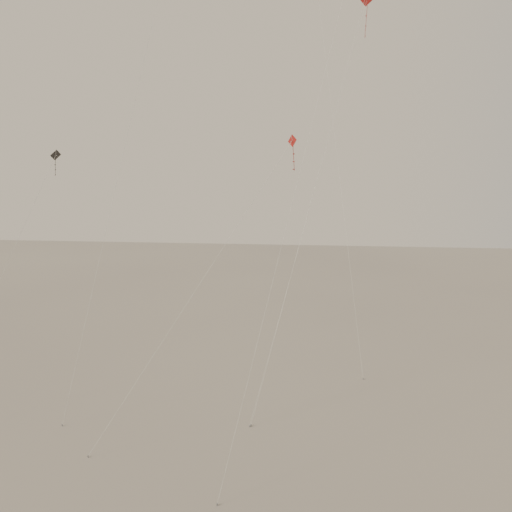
# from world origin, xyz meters

# --- Properties ---
(ground) EXTENTS (160.00, 160.00, 0.00)m
(ground) POSITION_xyz_m (0.00, 0.00, 0.00)
(ground) COLOR gray
(ground) RESTS_ON ground
(kite_3) EXTENTS (8.83, 6.01, 14.43)m
(kite_3) POSITION_xyz_m (-3.23, 6.08, 10.46)
(kite_3) COLOR maroon
(kite_3) RESTS_ON ground
(kite_5) EXTENTS (3.83, 10.51, 27.38)m
(kite_5) POSITION_xyz_m (0.21, 21.11, 20.73)
(kite_5) COLOR #A8441C
(kite_5) RESTS_ON ground
(kite_6) EXTENTS (2.00, 10.87, 14.02)m
(kite_6) POSITION_xyz_m (-16.57, 10.47, 10.37)
(kite_6) COLOR #2A2623
(kite_6) RESTS_ON ground
(kite_7) EXTENTS (6.46, 13.69, 24.49)m
(kite_7) POSITION_xyz_m (1.96, 16.98, 19.90)
(kite_7) COLOR maroon
(kite_7) RESTS_ON ground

